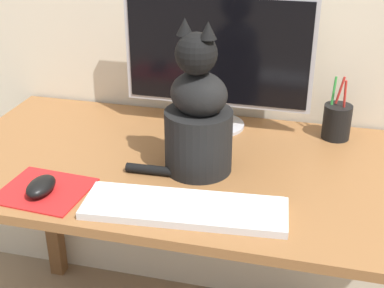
{
  "coord_description": "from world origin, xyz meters",
  "views": [
    {
      "loc": [
        0.23,
        -1.21,
        1.4
      ],
      "look_at": [
        -0.04,
        -0.13,
        0.85
      ],
      "focal_mm": 50.0,
      "sensor_mm": 36.0,
      "label": 1
    }
  ],
  "objects_px": {
    "computer_mouse_left": "(41,186)",
    "cat": "(198,118)",
    "pen_cup": "(337,121)",
    "keyboard": "(185,207)",
    "monitor": "(217,58)"
  },
  "relations": [
    {
      "from": "monitor",
      "to": "pen_cup",
      "type": "distance_m",
      "value": 0.39
    },
    {
      "from": "keyboard",
      "to": "computer_mouse_left",
      "type": "height_order",
      "value": "computer_mouse_left"
    },
    {
      "from": "computer_mouse_left",
      "to": "cat",
      "type": "relative_size",
      "value": 0.25
    },
    {
      "from": "computer_mouse_left",
      "to": "keyboard",
      "type": "bearing_deg",
      "value": 1.71
    },
    {
      "from": "keyboard",
      "to": "cat",
      "type": "bearing_deg",
      "value": 90.34
    },
    {
      "from": "cat",
      "to": "pen_cup",
      "type": "distance_m",
      "value": 0.45
    },
    {
      "from": "keyboard",
      "to": "cat",
      "type": "height_order",
      "value": "cat"
    },
    {
      "from": "monitor",
      "to": "keyboard",
      "type": "bearing_deg",
      "value": -86.74
    },
    {
      "from": "monitor",
      "to": "keyboard",
      "type": "relative_size",
      "value": 1.17
    },
    {
      "from": "monitor",
      "to": "cat",
      "type": "height_order",
      "value": "monitor"
    },
    {
      "from": "keyboard",
      "to": "pen_cup",
      "type": "xyz_separation_m",
      "value": [
        0.32,
        0.48,
        0.04
      ]
    },
    {
      "from": "pen_cup",
      "to": "cat",
      "type": "bearing_deg",
      "value": -140.63
    },
    {
      "from": "monitor",
      "to": "computer_mouse_left",
      "type": "relative_size",
      "value": 5.69
    },
    {
      "from": "monitor",
      "to": "pen_cup",
      "type": "xyz_separation_m",
      "value": [
        0.35,
        0.01,
        -0.16
      ]
    },
    {
      "from": "cat",
      "to": "pen_cup",
      "type": "relative_size",
      "value": 2.16
    }
  ]
}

